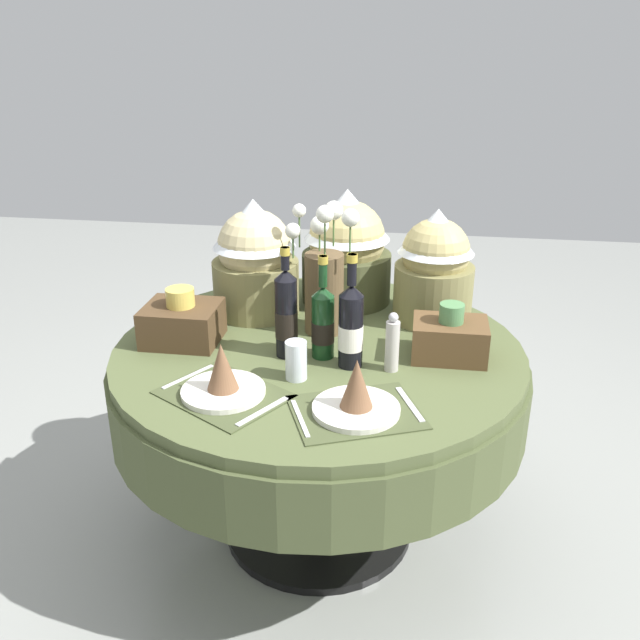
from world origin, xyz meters
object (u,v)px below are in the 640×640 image
tumbler_near_left (296,360)px  wine_bottle_right (351,326)px  dining_table (319,387)px  woven_basket_side_left (182,322)px  wine_bottle_centre (286,314)px  gift_tub_back_centre (347,244)px  woven_basket_side_right (450,338)px  flower_vase (324,279)px  gift_tub_back_left (255,255)px  pepper_mill (392,344)px  place_setting_right (356,397)px  wine_bottle_left (323,321)px  gift_tub_back_right (435,263)px  place_setting_left (223,380)px

tumbler_near_left → wine_bottle_right: bearing=35.8°
dining_table → woven_basket_side_left: size_ratio=5.65×
tumbler_near_left → woven_basket_side_left: woven_basket_side_left is taller
tumbler_near_left → woven_basket_side_left: bearing=154.0°
wine_bottle_centre → gift_tub_back_centre: bearing=75.4°
tumbler_near_left → woven_basket_side_right: size_ratio=0.51×
wine_bottle_right → woven_basket_side_left: bearing=170.4°
flower_vase → gift_tub_back_left: flower_vase is taller
pepper_mill → gift_tub_back_left: size_ratio=0.45×
flower_vase → woven_basket_side_right: size_ratio=1.96×
flower_vase → wine_bottle_centre: bearing=-113.3°
place_setting_right → flower_vase: 0.57m
dining_table → woven_basket_side_left: 0.50m
flower_vase → gift_tub_back_centre: size_ratio=1.06×
wine_bottle_left → gift_tub_back_right: size_ratio=0.83×
flower_vase → wine_bottle_right: 0.28m
pepper_mill → gift_tub_back_right: gift_tub_back_right is taller
gift_tub_back_centre → wine_bottle_left: bearing=-92.0°
place_setting_right → tumbler_near_left: 0.26m
flower_vase → woven_basket_side_left: flower_vase is taller
gift_tub_back_centre → wine_bottle_right: bearing=-82.1°
wine_bottle_centre → gift_tub_back_left: (-0.18, 0.34, 0.08)m
gift_tub_back_centre → woven_basket_side_left: 0.69m
pepper_mill → gift_tub_back_right: (0.12, 0.42, 0.12)m
dining_table → gift_tub_back_left: (-0.27, 0.26, 0.37)m
place_setting_right → gift_tub_back_left: 0.81m
place_setting_left → pepper_mill: pepper_mill is taller
gift_tub_back_left → gift_tub_back_centre: size_ratio=0.98×
place_setting_left → pepper_mill: 0.52m
place_setting_left → wine_bottle_right: wine_bottle_right is taller
pepper_mill → wine_bottle_left: bearing=163.9°
wine_bottle_centre → gift_tub_back_left: 0.39m
flower_vase → woven_basket_side_right: bearing=-19.1°
gift_tub_back_centre → gift_tub_back_right: (0.32, -0.14, -0.01)m
flower_vase → gift_tub_back_left: size_ratio=1.08×
wine_bottle_left → gift_tub_back_left: 0.45m
wine_bottle_left → gift_tub_back_right: 0.50m
wine_bottle_right → gift_tub_back_right: size_ratio=0.89×
gift_tub_back_centre → woven_basket_side_left: size_ratio=1.77×
woven_basket_side_left → woven_basket_side_right: size_ratio=1.05×
dining_table → pepper_mill: size_ratio=7.23×
tumbler_near_left → pepper_mill: pepper_mill is taller
place_setting_right → wine_bottle_left: 0.37m
pepper_mill → gift_tub_back_right: bearing=73.8°
place_setting_right → wine_bottle_left: wine_bottle_left is taller
tumbler_near_left → gift_tub_back_right: (0.40, 0.51, 0.15)m
woven_basket_side_left → flower_vase: bearing=18.9°
gift_tub_back_right → woven_basket_side_right: gift_tub_back_right is taller
place_setting_right → gift_tub_back_centre: size_ratio=0.96×
place_setting_right → gift_tub_back_right: (0.20, 0.68, 0.16)m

